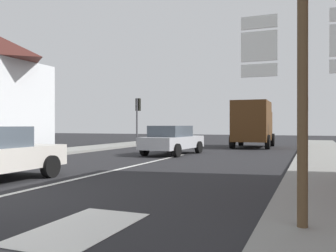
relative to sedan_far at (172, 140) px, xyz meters
name	(u,v)px	position (x,y,z in m)	size (l,w,h in m)	color
ground_plane	(168,158)	(0.55, -1.91, -0.76)	(80.00, 80.00, 0.00)	#232326
sidewalk_right	(328,167)	(7.14, -3.91, -0.69)	(2.37, 44.00, 0.14)	gray
sidewalk_left	(23,155)	(-6.04, -3.91, -0.69)	(2.37, 44.00, 0.14)	gray
lane_centre_stripe	(127,167)	(0.55, -5.91, -0.75)	(0.16, 12.00, 0.01)	silver
lane_turn_arrow	(82,228)	(3.52, -12.91, -0.75)	(1.20, 2.20, 0.01)	silver
sedan_far	(172,140)	(0.00, 0.00, 0.00)	(2.28, 4.35, 1.47)	#B7BABF
delivery_truck	(253,123)	(2.94, 7.41, 0.89)	(2.55, 5.04, 3.05)	#4C2D14
route_sign_post	(303,95)	(6.54, -12.18, 1.15)	(1.66, 0.14, 3.20)	brown
traffic_light_far_left	(138,111)	(-5.16, 6.48, 1.79)	(0.30, 0.49, 3.44)	#47474C
traffic_light_far_right	(306,110)	(6.25, 6.71, 1.65)	(0.30, 0.49, 3.26)	#47474C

